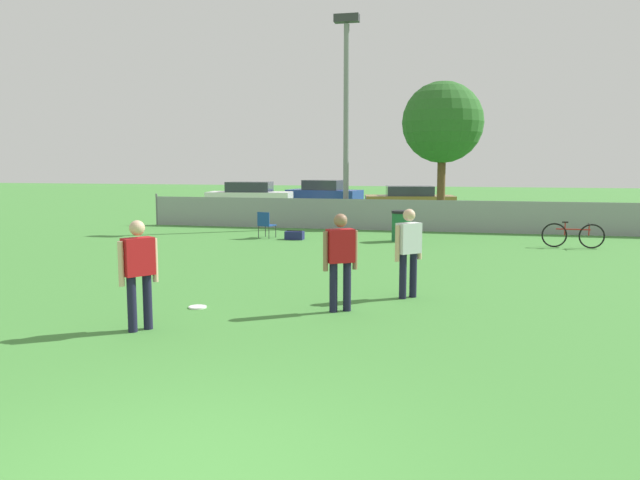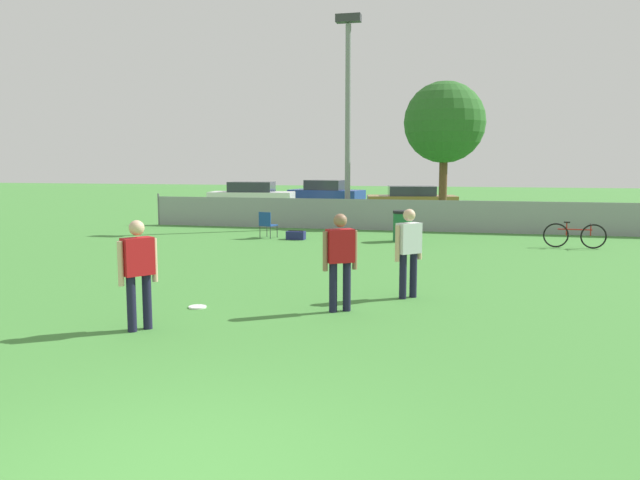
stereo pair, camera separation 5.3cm
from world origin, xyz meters
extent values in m
cube|color=gray|center=(0.00, 18.00, 0.55)|extent=(19.18, 0.03, 1.10)
cylinder|color=slate|center=(-9.59, 18.00, 0.61)|extent=(0.07, 0.07, 1.21)
cylinder|color=gray|center=(-2.27, 18.67, 3.66)|extent=(0.20, 0.20, 7.32)
cube|color=#333338|center=(-2.27, 18.67, 7.52)|extent=(0.90, 0.36, 0.28)
cylinder|color=brown|center=(1.09, 21.11, 1.39)|extent=(0.32, 0.32, 2.77)
sphere|color=#286023|center=(1.09, 21.11, 3.96)|extent=(3.16, 3.16, 3.16)
cylinder|color=#191933|center=(1.02, 6.89, 0.40)|extent=(0.13, 0.13, 0.80)
cylinder|color=#191933|center=(1.19, 7.06, 0.40)|extent=(0.13, 0.13, 0.80)
cube|color=silver|center=(1.10, 6.97, 1.07)|extent=(0.46, 0.46, 0.54)
sphere|color=#D8AD8C|center=(1.10, 6.97, 1.48)|extent=(0.22, 0.22, 0.22)
cylinder|color=#D8AD8C|center=(0.92, 6.79, 0.99)|extent=(0.08, 0.08, 0.63)
cylinder|color=#D8AD8C|center=(1.28, 7.15, 0.99)|extent=(0.08, 0.08, 0.63)
cylinder|color=#191933|center=(-2.50, 3.82, 0.40)|extent=(0.13, 0.13, 0.80)
cylinder|color=#191933|center=(-2.36, 4.01, 0.40)|extent=(0.13, 0.13, 0.80)
cube|color=#B21419|center=(-2.43, 3.91, 1.07)|extent=(0.43, 0.48, 0.54)
sphere|color=#D8AD8C|center=(-2.43, 3.91, 1.48)|extent=(0.22, 0.22, 0.22)
cylinder|color=#D8AD8C|center=(-2.58, 3.70, 0.99)|extent=(0.08, 0.08, 0.63)
cylinder|color=#D8AD8C|center=(-2.28, 4.12, 0.99)|extent=(0.08, 0.08, 0.63)
cylinder|color=#191933|center=(0.04, 5.63, 0.40)|extent=(0.13, 0.13, 0.80)
cylinder|color=#191933|center=(0.23, 5.76, 0.40)|extent=(0.13, 0.13, 0.80)
cube|color=#B21419|center=(0.13, 5.69, 1.07)|extent=(0.48, 0.42, 0.54)
sphere|color=#8C664C|center=(0.13, 5.69, 1.48)|extent=(0.22, 0.22, 0.22)
cylinder|color=#8C664C|center=(-0.08, 5.55, 0.99)|extent=(0.08, 0.08, 0.63)
cylinder|color=#8C664C|center=(0.35, 5.84, 0.99)|extent=(0.08, 0.08, 0.63)
cylinder|color=white|center=(-2.22, 5.40, 0.01)|extent=(0.29, 0.29, 0.03)
torus|color=white|center=(-2.22, 5.40, 0.01)|extent=(0.30, 0.30, 0.03)
cylinder|color=#333338|center=(-3.87, 15.07, 0.19)|extent=(0.02, 0.02, 0.39)
cylinder|color=#333338|center=(-4.25, 15.18, 0.19)|extent=(0.02, 0.02, 0.39)
cylinder|color=#333338|center=(-3.98, 14.69, 0.19)|extent=(0.02, 0.02, 0.39)
cylinder|color=#333338|center=(-4.36, 14.80, 0.19)|extent=(0.02, 0.02, 0.39)
cube|color=navy|center=(-4.12, 14.93, 0.40)|extent=(0.55, 0.55, 0.03)
cube|color=navy|center=(-4.17, 14.73, 0.63)|extent=(0.43, 0.14, 0.42)
torus|color=black|center=(4.54, 14.66, 0.35)|extent=(0.69, 0.08, 0.69)
torus|color=black|center=(5.52, 14.62, 0.35)|extent=(0.69, 0.08, 0.69)
cylinder|color=#A51E19|center=(5.03, 14.64, 0.53)|extent=(0.91, 0.08, 0.04)
cylinder|color=#A51E19|center=(4.81, 14.65, 0.53)|extent=(0.03, 0.03, 0.36)
cylinder|color=#A51E19|center=(5.44, 14.62, 0.53)|extent=(0.03, 0.03, 0.32)
cube|color=black|center=(4.81, 14.65, 0.72)|extent=(0.16, 0.07, 0.04)
cylinder|color=black|center=(5.44, 14.62, 0.69)|extent=(0.05, 0.44, 0.03)
cylinder|color=#1E6638|center=(0.15, 15.03, 0.43)|extent=(0.57, 0.57, 0.86)
cylinder|color=black|center=(0.15, 15.03, 0.90)|extent=(0.59, 0.59, 0.08)
cube|color=navy|center=(-3.14, 14.71, 0.13)|extent=(0.57, 0.32, 0.26)
cube|color=black|center=(-3.14, 14.71, 0.27)|extent=(0.49, 0.04, 0.02)
cylinder|color=black|center=(-7.69, 27.69, 0.31)|extent=(0.64, 0.25, 0.62)
cylinder|color=black|center=(-7.51, 26.18, 0.31)|extent=(0.64, 0.25, 0.62)
cylinder|color=black|center=(-10.35, 27.39, 0.31)|extent=(0.64, 0.25, 0.62)
cylinder|color=black|center=(-10.18, 25.87, 0.31)|extent=(0.64, 0.25, 0.62)
cube|color=white|center=(-8.93, 26.78, 0.54)|extent=(4.49, 2.23, 0.70)
cube|color=#2D333D|center=(-8.93, 26.78, 1.15)|extent=(2.41, 1.78, 0.52)
cylinder|color=black|center=(-4.24, 30.22, 0.31)|extent=(0.65, 0.30, 0.62)
cylinder|color=black|center=(-4.54, 28.78, 0.31)|extent=(0.65, 0.30, 0.62)
cylinder|color=black|center=(-6.70, 30.73, 0.31)|extent=(0.65, 0.30, 0.62)
cylinder|color=black|center=(-7.00, 29.29, 0.31)|extent=(0.65, 0.30, 0.62)
cube|color=navy|center=(-5.62, 29.76, 0.54)|extent=(4.30, 2.47, 0.72)
cube|color=#2D333D|center=(-5.62, 29.76, 1.17)|extent=(2.36, 1.88, 0.54)
cylinder|color=black|center=(0.54, 27.35, 0.31)|extent=(0.63, 0.29, 0.61)
cylinder|color=black|center=(0.83, 25.82, 0.31)|extent=(0.63, 0.29, 0.61)
cylinder|color=black|center=(-2.05, 26.86, 0.31)|extent=(0.63, 0.29, 0.61)
cylinder|color=black|center=(-1.76, 25.32, 0.31)|extent=(0.63, 0.29, 0.61)
cube|color=olive|center=(-0.61, 26.34, 0.51)|extent=(4.50, 2.54, 0.62)
cube|color=#2D333D|center=(-0.61, 26.34, 1.05)|extent=(2.46, 1.95, 0.47)
camera|label=1|loc=(2.08, -3.99, 2.39)|focal=35.00mm
camera|label=2|loc=(2.13, -3.97, 2.39)|focal=35.00mm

